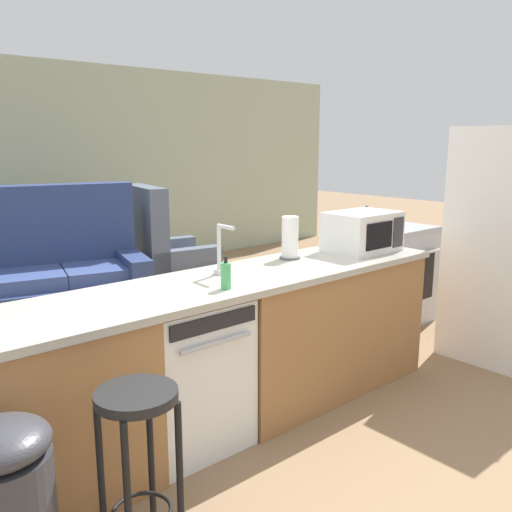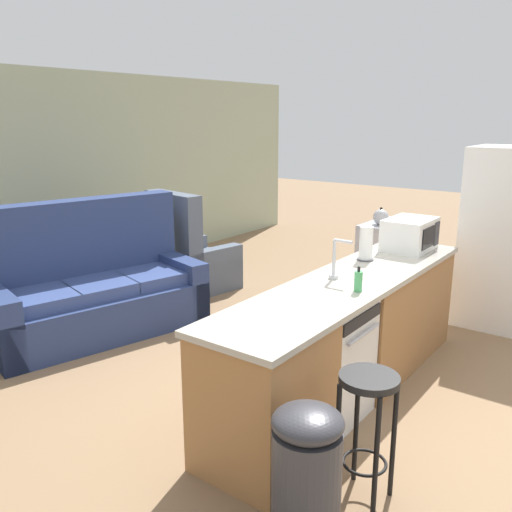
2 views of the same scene
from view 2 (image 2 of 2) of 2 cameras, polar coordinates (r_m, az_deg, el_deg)
ground_plane at (r=4.24m, az=8.43°, el=-14.61°), size 24.00×24.00×0.00m
wall_back at (r=6.95m, az=-22.04°, el=7.27°), size 10.00×0.06×2.60m
kitchen_counter at (r=4.25m, az=10.20°, el=-8.32°), size 2.94×0.66×0.90m
dishwasher at (r=3.85m, az=6.87°, el=-10.66°), size 0.58×0.61×0.84m
stove_range at (r=6.28m, az=14.43°, el=-0.70°), size 0.76×0.68×0.90m
refrigerator at (r=5.88m, az=24.61°, el=1.75°), size 0.72×0.73×1.77m
microwave at (r=4.97m, az=15.89°, el=2.22°), size 0.50×0.37×0.28m
sink_faucet at (r=3.96m, az=8.40°, el=-0.59°), size 0.07×0.18×0.30m
paper_towel_roll at (r=4.52m, az=11.49°, el=1.27°), size 0.14×0.14×0.28m
soap_bottle at (r=3.72m, az=10.72°, el=-2.61°), size 0.06×0.06×0.18m
kettle at (r=6.07m, az=13.01°, el=4.03°), size 0.21×0.17×0.19m
bar_stool at (r=3.05m, az=11.65°, el=-15.67°), size 0.32×0.32×0.74m
trash_bin at (r=2.81m, az=5.32°, el=-22.09°), size 0.35×0.35×0.74m
couch at (r=5.53m, az=-16.86°, el=-3.57°), size 2.16×1.36×1.27m
armchair at (r=6.59m, az=-7.08°, el=-0.55°), size 0.93×0.97×1.20m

